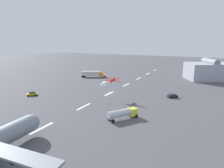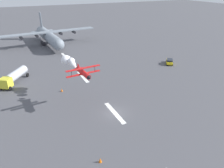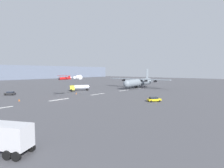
# 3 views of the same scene
# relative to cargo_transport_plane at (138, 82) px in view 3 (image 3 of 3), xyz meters

# --- Properties ---
(ground_plane) EXTENTS (440.00, 440.00, 0.00)m
(ground_plane) POSITION_rel_cargo_transport_plane_xyz_m (-54.44, -1.65, -3.43)
(ground_plane) COLOR #4C4C51
(ground_plane) RESTS_ON ground
(runway_stripe_4) EXTENTS (8.00, 0.90, 0.01)m
(runway_stripe_4) POSITION_rel_cargo_transport_plane_xyz_m (-54.44, -1.65, -3.43)
(runway_stripe_4) COLOR white
(runway_stripe_4) RESTS_ON ground
(runway_stripe_5) EXTENTS (8.00, 0.90, 0.01)m
(runway_stripe_5) POSITION_rel_cargo_transport_plane_xyz_m (-35.26, -1.65, -3.43)
(runway_stripe_5) COLOR white
(runway_stripe_5) RESTS_ON ground
(runway_stripe_6) EXTENTS (8.00, 0.90, 0.01)m
(runway_stripe_6) POSITION_rel_cargo_transport_plane_xyz_m (-16.07, -1.65, -3.43)
(runway_stripe_6) COLOR white
(runway_stripe_6) RESTS_ON ground
(runway_stripe_7) EXTENTS (8.00, 0.90, 0.01)m
(runway_stripe_7) POSITION_rel_cargo_transport_plane_xyz_m (3.12, -1.65, -3.43)
(runway_stripe_7) COLOR white
(runway_stripe_7) RESTS_ON ground
(cargo_transport_plane) EXTENTS (28.94, 37.60, 11.30)m
(cargo_transport_plane) POSITION_rel_cargo_transport_plane_xyz_m (0.00, 0.00, 0.00)
(cargo_transport_plane) COLOR gray
(cargo_transport_plane) RESTS_ON ground
(stunt_biplane_red) EXTENTS (12.92, 6.93, 2.27)m
(stunt_biplane_red) POSITION_rel_cargo_transport_plane_xyz_m (-43.54, 3.15, 3.75)
(stunt_biplane_red) COLOR red
(fuel_tanker_truck) EXTENTS (9.09, 7.37, 2.90)m
(fuel_tanker_truck) POSITION_rel_cargo_transport_plane_xyz_m (-31.51, 14.88, -1.69)
(fuel_tanker_truck) COLOR yellow
(fuel_tanker_truck) RESTS_ON ground
(followme_car_yellow) EXTENTS (4.41, 4.00, 1.52)m
(followme_car_yellow) POSITION_rel_cargo_transport_plane_xyz_m (-37.27, -28.97, -2.62)
(followme_car_yellow) COLOR yellow
(followme_car_yellow) RESTS_ON ground
(airport_staff_sedan) EXTENTS (4.15, 4.23, 1.52)m
(airport_staff_sedan) POSITION_rel_cargo_transport_plane_xyz_m (-60.49, 23.93, -2.62)
(airport_staff_sedan) COLOR #262628
(airport_staff_sedan) RESTS_ON ground
(traffic_cone_near) EXTENTS (0.44, 0.44, 0.75)m
(traffic_cone_near) POSITION_rel_cargo_transport_plane_xyz_m (-64.79, 5.71, -3.06)
(traffic_cone_near) COLOR orange
(traffic_cone_near) RESTS_ON ground
(traffic_cone_far) EXTENTS (0.44, 0.44, 0.75)m
(traffic_cone_far) POSITION_rel_cargo_transport_plane_xyz_m (-41.16, 5.42, -3.06)
(traffic_cone_far) COLOR orange
(traffic_cone_far) RESTS_ON ground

